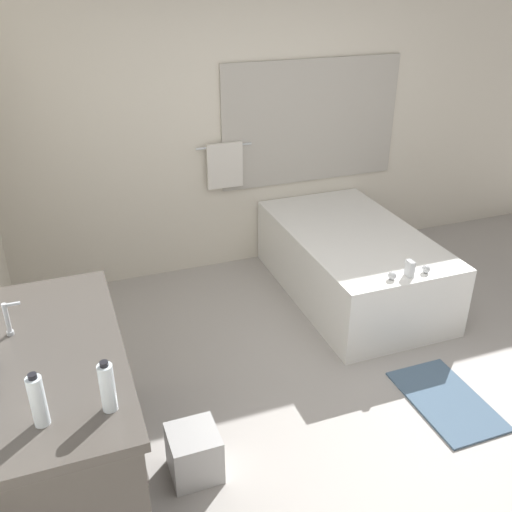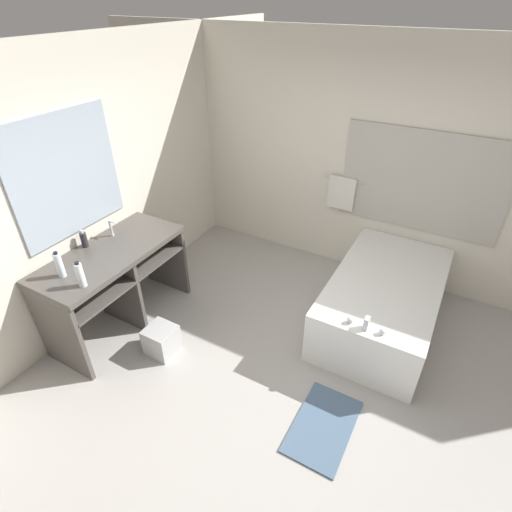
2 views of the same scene
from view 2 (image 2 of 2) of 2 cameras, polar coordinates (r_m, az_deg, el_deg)
ground_plane at (r=3.79m, az=3.58°, el=-18.41°), size 16.00×16.00×0.00m
wall_back_with_blinds at (r=4.74m, az=16.64°, el=12.17°), size 7.40×0.13×2.70m
wall_left_with_mirror at (r=4.15m, az=-24.74°, el=7.40°), size 0.08×7.40×2.70m
vanity_counter at (r=4.21m, az=-19.35°, el=-2.04°), size 0.67×1.48×0.90m
sink_faucet at (r=4.27m, az=-19.99°, el=3.72°), size 0.09×0.04×0.18m
bathtub at (r=4.36m, az=17.79°, el=-5.90°), size 1.02×1.79×0.70m
water_bottle_1 at (r=3.62m, az=-23.81°, el=-2.48°), size 0.06×0.06×0.24m
water_bottle_2 at (r=3.82m, az=-26.28°, el=-1.15°), size 0.06×0.06×0.25m
soap_dispenser at (r=4.19m, az=-23.37°, el=2.17°), size 0.06×0.06×0.18m
waste_bin at (r=4.08m, az=-13.36°, el=-11.59°), size 0.27×0.27×0.29m
bath_mat at (r=3.61m, az=9.56°, el=-22.81°), size 0.45×0.75×0.02m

